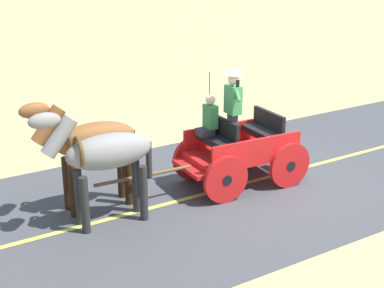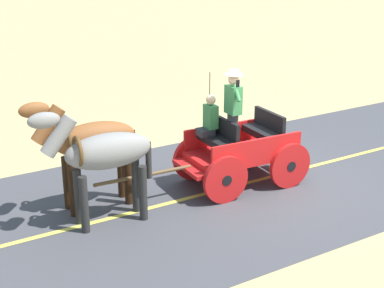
{
  "view_description": "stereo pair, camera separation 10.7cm",
  "coord_description": "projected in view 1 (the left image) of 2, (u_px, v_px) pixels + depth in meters",
  "views": [
    {
      "loc": [
        -8.63,
        7.11,
        4.78
      ],
      "look_at": [
        0.09,
        1.74,
        1.1
      ],
      "focal_mm": 52.39,
      "sensor_mm": 36.0,
      "label": 1
    },
    {
      "loc": [
        -8.69,
        7.02,
        4.78
      ],
      "look_at": [
        0.09,
        1.74,
        1.1
      ],
      "focal_mm": 52.39,
      "sensor_mm": 36.0,
      "label": 2
    }
  ],
  "objects": [
    {
      "name": "road_centre_stripe",
      "position": [
        263.0,
        178.0,
        12.04
      ],
      "size": [
        0.12,
        160.0,
        0.0
      ],
      "primitive_type": "cube",
      "color": "#DBCC4C",
      "rests_on": "road_surface"
    },
    {
      "name": "horse_drawn_carriage",
      "position": [
        238.0,
        147.0,
        11.53
      ],
      "size": [
        1.54,
        4.51,
        2.5
      ],
      "color": "red",
      "rests_on": "ground"
    },
    {
      "name": "horse_off_side",
      "position": [
        90.0,
        142.0,
        10.3
      ],
      "size": [
        0.63,
        2.13,
        2.21
      ],
      "color": "brown",
      "rests_on": "ground"
    },
    {
      "name": "horse_near_side",
      "position": [
        103.0,
        155.0,
        9.71
      ],
      "size": [
        0.69,
        2.14,
        2.21
      ],
      "color": "gray",
      "rests_on": "ground"
    },
    {
      "name": "ground_plane",
      "position": [
        263.0,
        179.0,
        12.05
      ],
      "size": [
        200.0,
        200.0,
        0.0
      ],
      "primitive_type": "plane",
      "color": "tan"
    },
    {
      "name": "road_surface",
      "position": [
        263.0,
        179.0,
        12.04
      ],
      "size": [
        5.9,
        160.0,
        0.01
      ],
      "primitive_type": "cube",
      "color": "#424247",
      "rests_on": "ground"
    }
  ]
}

